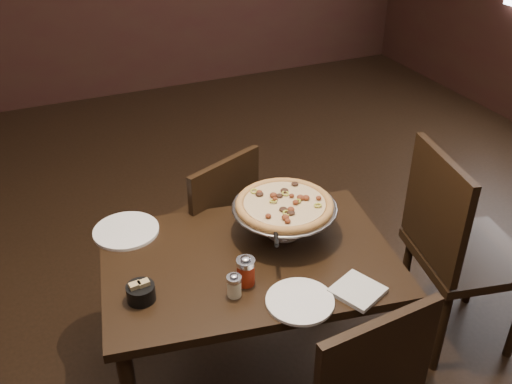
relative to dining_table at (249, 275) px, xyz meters
name	(u,v)px	position (x,y,z in m)	size (l,w,h in m)	color
room	(284,60)	(0.16, 0.06, 0.81)	(6.04, 7.04, 2.84)	black
dining_table	(249,275)	(0.00, 0.00, 0.00)	(1.19, 0.90, 0.68)	black
pizza_stand	(284,205)	(0.18, 0.08, 0.23)	(0.41, 0.41, 0.17)	silver
parmesan_shaker	(234,286)	(-0.13, -0.17, 0.13)	(0.05, 0.05, 0.09)	#F1E9BB
pepper_flake_shaker	(246,271)	(-0.07, -0.13, 0.15)	(0.07, 0.07, 0.12)	maroon
packet_caddy	(141,292)	(-0.43, -0.07, 0.12)	(0.10, 0.10, 0.08)	black
napkin_stack	(358,291)	(0.27, -0.33, 0.10)	(0.15, 0.15, 0.02)	silver
plate_left	(126,231)	(-0.39, 0.35, 0.10)	(0.26, 0.26, 0.01)	white
plate_near	(300,301)	(0.06, -0.30, 0.10)	(0.23, 0.23, 0.01)	white
serving_spatula	(276,238)	(0.06, -0.09, 0.22)	(0.13, 0.13, 0.02)	silver
chair_far	(210,226)	(0.03, 0.54, -0.12)	(0.53, 0.53, 0.86)	black
chair_side	(456,245)	(0.92, -0.11, -0.06)	(0.54, 0.54, 0.97)	black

